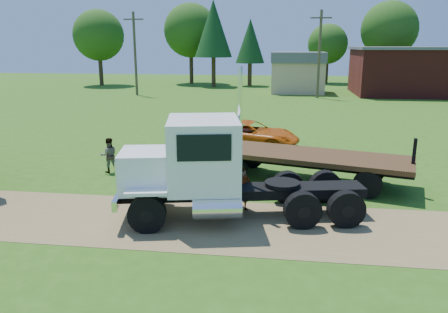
# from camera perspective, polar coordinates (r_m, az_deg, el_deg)

# --- Properties ---
(ground) EXTENTS (140.00, 140.00, 0.00)m
(ground) POSITION_cam_1_polar(r_m,az_deg,el_deg) (14.12, -2.82, -8.74)
(ground) COLOR #305A13
(ground) RESTS_ON ground
(dirt_track) EXTENTS (120.00, 4.20, 0.01)m
(dirt_track) POSITION_cam_1_polar(r_m,az_deg,el_deg) (14.12, -2.82, -8.71)
(dirt_track) COLOR olive
(dirt_track) RESTS_ON ground
(white_semi_tractor) EXTENTS (8.25, 4.09, 4.87)m
(white_semi_tractor) POSITION_cam_1_polar(r_m,az_deg,el_deg) (14.10, -2.31, -1.59)
(white_semi_tractor) COLOR black
(white_semi_tractor) RESTS_ON ground
(orange_pickup) EXTENTS (5.82, 3.52, 1.51)m
(orange_pickup) POSITION_cam_1_polar(r_m,az_deg,el_deg) (23.94, 3.35, 2.85)
(orange_pickup) COLOR #C95609
(orange_pickup) RESTS_ON ground
(flatbed_trailer) EXTENTS (8.86, 4.72, 2.17)m
(flatbed_trailer) POSITION_cam_1_polar(r_m,az_deg,el_deg) (18.34, 10.40, -0.39)
(flatbed_trailer) COLOR #3C2813
(flatbed_trailer) RESTS_ON ground
(spectator_a) EXTENTS (0.66, 0.68, 1.57)m
(spectator_a) POSITION_cam_1_polar(r_m,az_deg,el_deg) (14.86, 2.54, -4.29)
(spectator_a) COLOR #999999
(spectator_a) RESTS_ON ground
(spectator_b) EXTENTS (0.94, 0.87, 1.56)m
(spectator_b) POSITION_cam_1_polar(r_m,az_deg,el_deg) (20.03, -14.79, 0.16)
(spectator_b) COLOR #999999
(spectator_b) RESTS_ON ground
(brick_building) EXTENTS (15.40, 10.40, 5.30)m
(brick_building) POSITION_cam_1_polar(r_m,az_deg,el_deg) (55.08, 24.57, 10.14)
(brick_building) COLOR maroon
(brick_building) RESTS_ON ground
(tan_shed) EXTENTS (6.20, 5.40, 4.70)m
(tan_shed) POSITION_cam_1_polar(r_m,az_deg,el_deg) (52.87, 9.61, 10.84)
(tan_shed) COLOR tan
(tan_shed) RESTS_ON ground
(utility_poles) EXTENTS (42.20, 0.28, 9.00)m
(utility_poles) POSITION_cam_1_polar(r_m,az_deg,el_deg) (47.89, 12.35, 13.10)
(utility_poles) COLOR #493A29
(utility_poles) RESTS_ON ground
(tree_row) EXTENTS (58.49, 13.98, 11.38)m
(tree_row) POSITION_cam_1_polar(r_m,az_deg,el_deg) (62.34, 7.77, 15.64)
(tree_row) COLOR #342515
(tree_row) RESTS_ON ground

